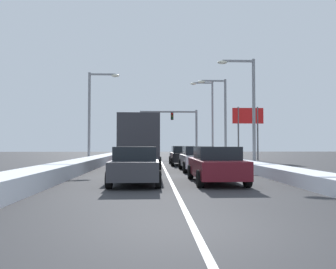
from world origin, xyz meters
name	(u,v)px	position (x,y,z in m)	size (l,w,h in m)	color
ground_plane	(165,170)	(0.00, 14.70, 0.00)	(120.00, 120.00, 0.00)	#333335
lane_stripe_between_right_lane_and_center_lane	(164,166)	(0.00, 18.37, 0.00)	(0.14, 40.41, 0.01)	silver
snow_bank_right_shoulder	(234,163)	(5.30, 18.37, 0.27)	(1.40, 40.41, 0.53)	white
snow_bank_left_shoulder	(91,162)	(-5.30, 18.37, 0.33)	(1.51, 40.41, 0.65)	white
sedan_maroon_right_lane_nearest	(216,165)	(1.85, 7.65, 0.76)	(2.00, 4.50, 1.51)	maroon
sedan_white_right_lane_second	(197,158)	(1.91, 13.93, 0.76)	(2.00, 4.50, 1.51)	silver
sedan_black_right_lane_third	(183,155)	(1.57, 20.13, 0.76)	(2.00, 4.50, 1.51)	black
sedan_charcoal_center_lane_nearest	(136,165)	(-1.47, 7.52, 0.76)	(2.00, 4.50, 1.51)	#38383D
box_truck_center_lane_second	(141,140)	(-1.57, 15.23, 1.90)	(2.53, 7.20, 3.36)	slate
sedan_red_center_lane_third	(142,154)	(-1.81, 23.82, 0.76)	(2.00, 4.50, 1.51)	maroon
traffic_light_gantry	(179,123)	(2.57, 36.73, 4.50)	(7.54, 0.47, 6.20)	slate
street_lamp_right_near	(248,102)	(5.87, 16.53, 4.60)	(2.66, 0.36, 7.61)	gray
street_lamp_right_mid	(221,112)	(5.50, 23.88, 4.63)	(2.66, 0.36, 7.67)	gray
street_lamp_right_far	(210,113)	(5.69, 31.23, 5.26)	(2.66, 0.36, 8.88)	gray
street_lamp_left_mid	(94,109)	(-5.82, 22.02, 4.68)	(2.66, 0.36, 7.77)	gray
roadside_sign_right	(248,121)	(8.93, 27.14, 4.02)	(3.20, 0.16, 5.50)	#59595B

